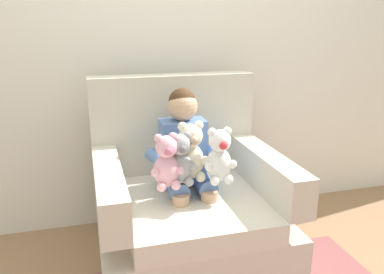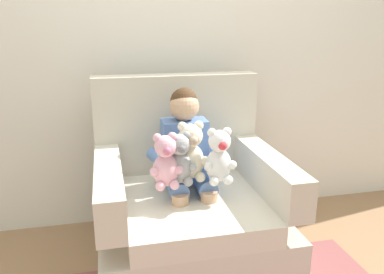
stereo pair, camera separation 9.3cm
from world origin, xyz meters
The scene contains 8 objects.
ground_plane centered at (0.00, 0.00, 0.00)m, with size 8.00×8.00×0.00m, color #936D4C.
back_wall centered at (0.00, 0.70, 1.30)m, with size 6.00×0.10×2.60m, color silver.
armchair centered at (0.00, 0.05, 0.34)m, with size 1.03×0.95×1.08m.
seated_child centered at (0.00, 0.08, 0.67)m, with size 0.45×0.39×0.82m.
plush_cream centered at (-0.01, -0.05, 0.72)m, with size 0.19×0.16×0.33m.
plush_pink centered at (-0.15, -0.12, 0.70)m, with size 0.17×0.14×0.29m.
plush_white centered at (0.13, -0.12, 0.71)m, with size 0.18×0.15×0.30m.
plush_grey centered at (-0.08, -0.10, 0.70)m, with size 0.17×0.14×0.29m.
Camera 1 is at (-0.53, -1.96, 1.40)m, focal length 36.41 mm.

